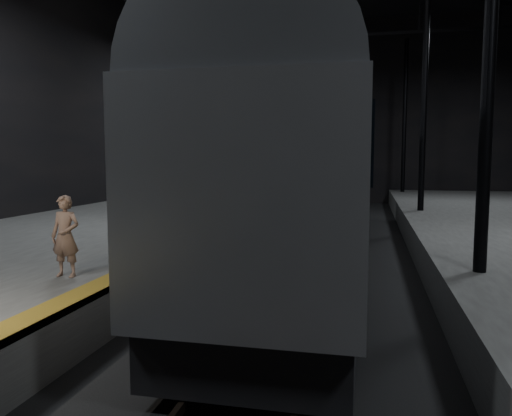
% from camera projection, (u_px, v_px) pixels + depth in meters
% --- Properties ---
extents(ground, '(44.00, 44.00, 0.00)m').
position_uv_depth(ground, '(314.00, 268.00, 15.02)').
color(ground, black).
rests_on(ground, ground).
extents(platform_left, '(9.00, 43.80, 1.00)m').
position_uv_depth(platform_left, '(89.00, 242.00, 16.61)').
color(platform_left, '#494947').
rests_on(platform_left, ground).
extents(tactile_strip, '(0.50, 43.80, 0.01)m').
position_uv_depth(tactile_strip, '(211.00, 232.00, 15.63)').
color(tactile_strip, olive).
rests_on(tactile_strip, platform_left).
extents(track, '(2.40, 43.00, 0.24)m').
position_uv_depth(track, '(314.00, 266.00, 15.02)').
color(track, '#3F3328').
rests_on(track, ground).
extents(train, '(3.21, 21.45, 5.73)m').
position_uv_depth(train, '(320.00, 161.00, 16.07)').
color(train, '#A6A8AE').
rests_on(train, ground).
extents(woman, '(0.59, 0.39, 1.60)m').
position_uv_depth(woman, '(65.00, 236.00, 9.73)').
color(woman, '#926E59').
rests_on(woman, platform_left).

